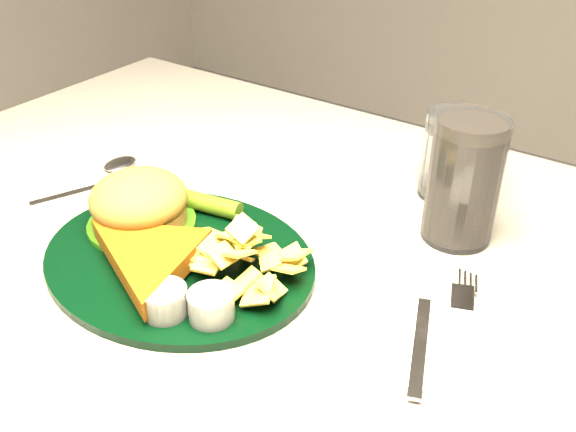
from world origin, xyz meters
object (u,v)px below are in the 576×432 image
at_px(water_glass, 451,155).
at_px(fork_napkin, 425,339).
at_px(dinner_plate, 176,236).
at_px(cola_glass, 464,180).

bearing_deg(water_glass, fork_napkin, -70.57).
distance_m(water_glass, fork_napkin, 0.28).
xyz_separation_m(dinner_plate, cola_glass, (0.22, 0.21, 0.04)).
height_order(dinner_plate, cola_glass, cola_glass).
relative_size(water_glass, cola_glass, 0.76).
relative_size(cola_glass, fork_napkin, 0.86).
bearing_deg(cola_glass, fork_napkin, -75.90).
distance_m(cola_glass, fork_napkin, 0.20).
bearing_deg(water_glass, dinner_plate, -120.08).
xyz_separation_m(water_glass, fork_napkin, (0.09, -0.26, -0.05)).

